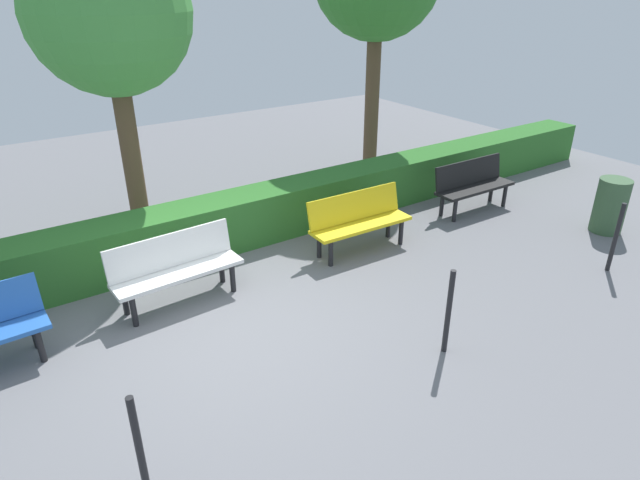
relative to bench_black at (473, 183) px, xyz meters
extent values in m
plane|color=slate|center=(5.02, 0.84, -0.48)|extent=(19.91, 19.91, 0.00)
cube|color=black|center=(0.00, 0.07, -0.07)|extent=(1.54, 0.44, 0.05)
cube|color=black|center=(0.00, -0.12, 0.17)|extent=(1.54, 0.13, 0.42)
cylinder|color=black|center=(-0.61, 0.23, -0.29)|extent=(0.07, 0.07, 0.39)
cylinder|color=black|center=(-0.62, -0.07, -0.29)|extent=(0.07, 0.07, 0.39)
cylinder|color=black|center=(0.62, 0.21, -0.29)|extent=(0.07, 0.07, 0.39)
cylinder|color=black|center=(0.62, -0.09, -0.29)|extent=(0.07, 0.07, 0.39)
cube|color=yellow|center=(2.56, 0.18, -0.07)|extent=(1.59, 0.46, 0.05)
cube|color=yellow|center=(2.56, -0.01, 0.17)|extent=(1.58, 0.18, 0.42)
cylinder|color=black|center=(1.93, 0.34, -0.29)|extent=(0.07, 0.07, 0.39)
cylinder|color=black|center=(1.92, 0.04, -0.29)|extent=(0.07, 0.07, 0.39)
cylinder|color=black|center=(3.20, 0.31, -0.29)|extent=(0.07, 0.07, 0.39)
cylinder|color=black|center=(3.20, 0.01, -0.29)|extent=(0.07, 0.07, 0.39)
cube|color=white|center=(5.29, 0.04, -0.07)|extent=(1.61, 0.50, 0.05)
cube|color=white|center=(5.30, -0.15, 0.17)|extent=(1.59, 0.18, 0.42)
cylinder|color=black|center=(4.64, 0.16, -0.29)|extent=(0.07, 0.07, 0.39)
cylinder|color=black|center=(4.66, -0.14, -0.29)|extent=(0.07, 0.07, 0.39)
cylinder|color=black|center=(5.93, 0.23, -0.29)|extent=(0.07, 0.07, 0.39)
cylinder|color=black|center=(5.95, -0.07, -0.29)|extent=(0.07, 0.07, 0.39)
cylinder|color=black|center=(6.94, 0.32, -0.29)|extent=(0.07, 0.07, 0.39)
cylinder|color=black|center=(6.95, 0.02, -0.29)|extent=(0.07, 0.07, 0.39)
cube|color=#2D6B28|center=(3.88, -1.07, -0.10)|extent=(15.91, 0.68, 0.77)
cylinder|color=brown|center=(0.10, -2.67, 1.03)|extent=(0.28, 0.28, 3.03)
cylinder|color=brown|center=(5.03, -2.32, 0.81)|extent=(0.28, 0.28, 2.59)
sphere|color=#479942|center=(5.03, -2.32, 2.78)|extent=(2.25, 2.25, 2.25)
cylinder|color=black|center=(0.10, 2.59, 0.02)|extent=(0.06, 0.06, 1.00)
cylinder|color=black|center=(3.30, 2.59, 0.02)|extent=(0.06, 0.06, 1.00)
cylinder|color=black|center=(6.56, 2.59, 0.02)|extent=(0.06, 0.06, 1.00)
cylinder|color=#385938|center=(-1.10, 1.84, -0.05)|extent=(0.48, 0.48, 0.87)
camera|label=1|loc=(7.10, 5.77, 3.18)|focal=30.35mm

